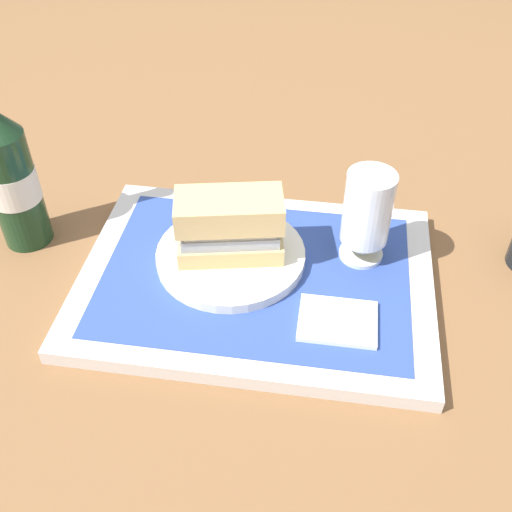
% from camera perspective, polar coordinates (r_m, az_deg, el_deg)
% --- Properties ---
extents(ground_plane, '(3.00, 3.00, 0.00)m').
position_cam_1_polar(ground_plane, '(0.78, 0.00, -2.72)').
color(ground_plane, brown).
extents(tray, '(0.44, 0.32, 0.02)m').
position_cam_1_polar(tray, '(0.77, 0.00, -2.19)').
color(tray, silver).
rests_on(tray, ground_plane).
extents(placemat, '(0.38, 0.27, 0.00)m').
position_cam_1_polar(placemat, '(0.77, 0.00, -1.63)').
color(placemat, '#2D4793').
rests_on(placemat, tray).
extents(plate, '(0.19, 0.19, 0.01)m').
position_cam_1_polar(plate, '(0.78, -2.37, 0.05)').
color(plate, silver).
rests_on(plate, placemat).
extents(sandwich, '(0.14, 0.09, 0.08)m').
position_cam_1_polar(sandwich, '(0.75, -2.22, 2.90)').
color(sandwich, tan).
rests_on(sandwich, plate).
extents(beer_glass, '(0.06, 0.06, 0.12)m').
position_cam_1_polar(beer_glass, '(0.76, 10.32, 3.85)').
color(beer_glass, silver).
rests_on(beer_glass, placemat).
extents(napkin_folded, '(0.09, 0.07, 0.01)m').
position_cam_1_polar(napkin_folded, '(0.71, 7.64, -6.04)').
color(napkin_folded, white).
rests_on(napkin_folded, placemat).
extents(second_bottle, '(0.07, 0.07, 0.27)m').
position_cam_1_polar(second_bottle, '(0.84, -22.02, 6.98)').
color(second_bottle, '#19381E').
rests_on(second_bottle, ground_plane).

